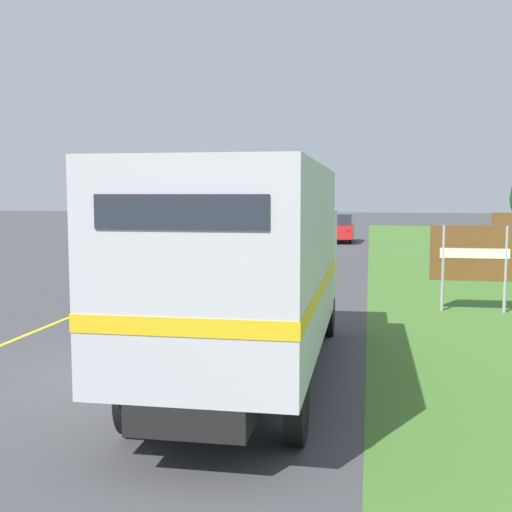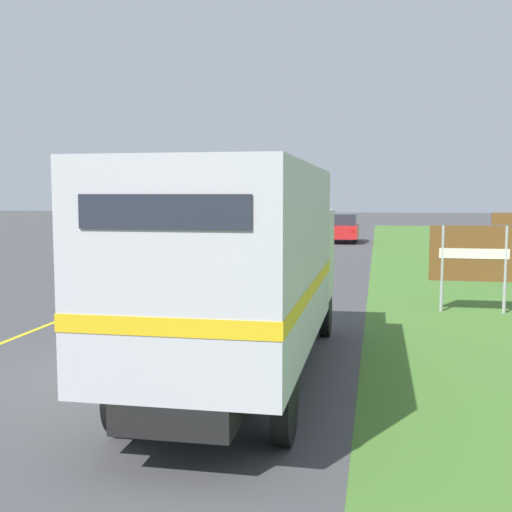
{
  "view_description": "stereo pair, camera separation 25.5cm",
  "coord_description": "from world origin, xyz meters",
  "px_view_note": "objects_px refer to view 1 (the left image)",
  "views": [
    {
      "loc": [
        3.72,
        -10.45,
        3.1
      ],
      "look_at": [
        0.3,
        8.87,
        1.2
      ],
      "focal_mm": 45.0,
      "sensor_mm": 36.0,
      "label": 1
    },
    {
      "loc": [
        3.97,
        -10.4,
        3.1
      ],
      "look_at": [
        0.3,
        8.87,
        1.2
      ],
      "focal_mm": 45.0,
      "sensor_mm": 36.0,
      "label": 2
    }
  ],
  "objects_px": {
    "horse_trailer_truck": "(250,264)",
    "highway_sign": "(476,254)",
    "lead_car_white": "(240,243)",
    "lead_car_white_ahead": "(302,219)",
    "lead_car_red_ahead": "(339,228)"
  },
  "relations": [
    {
      "from": "lead_car_white",
      "to": "lead_car_white_ahead",
      "type": "relative_size",
      "value": 1.03
    },
    {
      "from": "horse_trailer_truck",
      "to": "lead_car_white",
      "type": "height_order",
      "value": "horse_trailer_truck"
    },
    {
      "from": "highway_sign",
      "to": "lead_car_white",
      "type": "bearing_deg",
      "value": 128.42
    },
    {
      "from": "lead_car_red_ahead",
      "to": "highway_sign",
      "type": "distance_m",
      "value": 24.55
    },
    {
      "from": "lead_car_white",
      "to": "lead_car_red_ahead",
      "type": "distance_m",
      "value": 13.95
    },
    {
      "from": "horse_trailer_truck",
      "to": "lead_car_white",
      "type": "distance_m",
      "value": 18.39
    },
    {
      "from": "lead_car_white",
      "to": "lead_car_white_ahead",
      "type": "xyz_separation_m",
      "value": [
        0.01,
        26.47,
        0.09
      ]
    },
    {
      "from": "lead_car_white_ahead",
      "to": "highway_sign",
      "type": "xyz_separation_m",
      "value": [
        8.46,
        -37.15,
        0.55
      ]
    },
    {
      "from": "lead_car_white",
      "to": "highway_sign",
      "type": "relative_size",
      "value": 1.7
    },
    {
      "from": "lead_car_white",
      "to": "lead_car_white_ahead",
      "type": "distance_m",
      "value": 26.47
    },
    {
      "from": "highway_sign",
      "to": "lead_car_red_ahead",
      "type": "bearing_deg",
      "value": 100.96
    },
    {
      "from": "lead_car_white",
      "to": "lead_car_red_ahead",
      "type": "bearing_deg",
      "value": 74.17
    },
    {
      "from": "horse_trailer_truck",
      "to": "highway_sign",
      "type": "distance_m",
      "value": 8.66
    },
    {
      "from": "lead_car_red_ahead",
      "to": "highway_sign",
      "type": "relative_size",
      "value": 1.65
    },
    {
      "from": "horse_trailer_truck",
      "to": "lead_car_white",
      "type": "xyz_separation_m",
      "value": [
        -3.8,
        17.96,
        -1.07
      ]
    }
  ]
}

